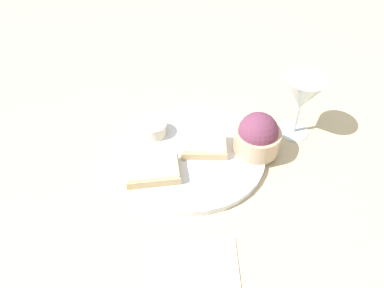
% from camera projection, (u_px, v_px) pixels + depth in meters
% --- Properties ---
extents(ground_plane, '(4.00, 4.00, 0.00)m').
position_uv_depth(ground_plane, '(192.00, 155.00, 0.79)').
color(ground_plane, '#C6B289').
extents(dinner_plate, '(0.31, 0.31, 0.01)m').
position_uv_depth(dinner_plate, '(192.00, 153.00, 0.78)').
color(dinner_plate, silver).
rests_on(dinner_plate, ground_plane).
extents(salad_bowl, '(0.10, 0.10, 0.09)m').
position_uv_depth(salad_bowl, '(258.00, 136.00, 0.76)').
color(salad_bowl, tan).
rests_on(salad_bowl, dinner_plate).
extents(sauce_ramekin, '(0.06, 0.06, 0.03)m').
position_uv_depth(sauce_ramekin, '(154.00, 128.00, 0.80)').
color(sauce_ramekin, beige).
rests_on(sauce_ramekin, dinner_plate).
extents(cheese_toast_near, '(0.12, 0.09, 0.03)m').
position_uv_depth(cheese_toast_near, '(153.00, 169.00, 0.72)').
color(cheese_toast_near, '#D1B27F').
rests_on(cheese_toast_near, dinner_plate).
extents(cheese_toast_far, '(0.11, 0.10, 0.03)m').
position_uv_depth(cheese_toast_far, '(204.00, 145.00, 0.77)').
color(cheese_toast_far, '#D1B27F').
rests_on(cheese_toast_far, dinner_plate).
extents(wine_glass, '(0.09, 0.09, 0.14)m').
position_uv_depth(wine_glass, '(302.00, 95.00, 0.77)').
color(wine_glass, silver).
rests_on(wine_glass, ground_plane).
extents(napkin, '(0.18, 0.18, 0.01)m').
position_uv_depth(napkin, '(195.00, 278.00, 0.59)').
color(napkin, white).
rests_on(napkin, ground_plane).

